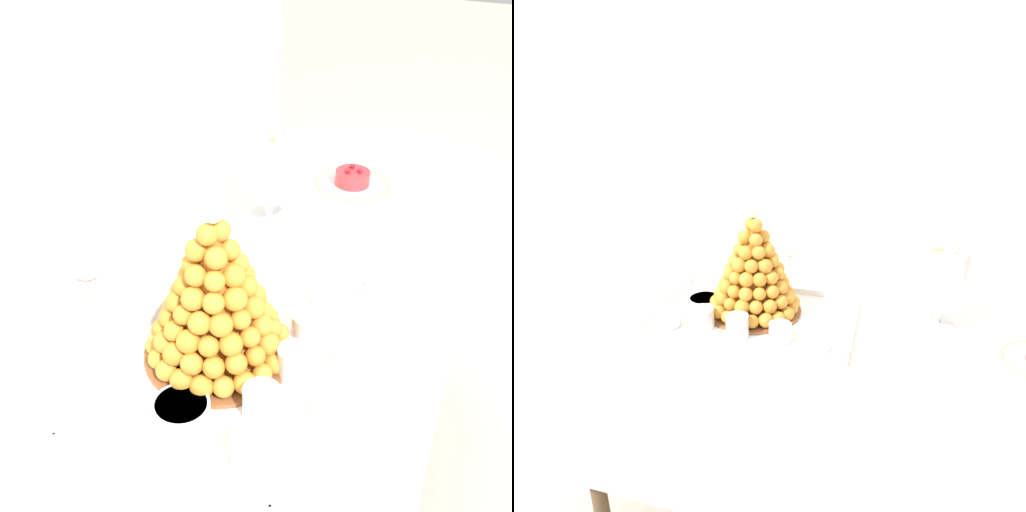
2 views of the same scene
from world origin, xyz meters
TOP-DOWN VIEW (x-y plane):
  - ground_plane at (0.00, 0.00)m, footprint 12.00×12.00m
  - buffet_table at (0.00, 0.00)m, footprint 1.39×0.83m
  - serving_tray at (-0.22, -0.05)m, footprint 0.57×0.37m
  - croquembouche at (-0.22, -0.03)m, footprint 0.27×0.27m
  - dessert_cup_left at (-0.42, -0.17)m, footprint 0.06×0.06m
  - dessert_cup_mid_left at (-0.33, -0.15)m, footprint 0.06×0.06m
  - dessert_cup_centre at (-0.22, -0.17)m, footprint 0.06×0.06m
  - dessert_cup_mid_right at (-0.11, -0.16)m, footprint 0.06×0.06m
  - dessert_cup_right at (-0.01, -0.16)m, footprint 0.05×0.05m
  - creme_brulee_ramekin at (-0.37, -0.03)m, footprint 0.10×0.10m
  - macaron_goblet at (0.28, 0.06)m, footprint 0.12×0.12m
  - fruit_tart_plate at (0.51, -0.08)m, footprint 0.20×0.20m
  - wine_glass at (-0.18, 0.26)m, footprint 0.07×0.07m

SIDE VIEW (x-z plane):
  - ground_plane at x=0.00m, z-range 0.00..0.00m
  - buffet_table at x=0.00m, z-range 0.26..1.00m
  - serving_tray at x=-0.22m, z-range 0.73..0.76m
  - fruit_tart_plate at x=0.51m, z-range 0.72..0.78m
  - creme_brulee_ramekin at x=-0.37m, z-range 0.75..0.78m
  - dessert_cup_mid_right at x=-0.11m, z-range 0.75..0.79m
  - dessert_cup_left at x=-0.42m, z-range 0.75..0.79m
  - dessert_cup_right at x=-0.01m, z-range 0.74..0.80m
  - dessert_cup_mid_left at x=-0.33m, z-range 0.74..0.80m
  - dessert_cup_centre at x=-0.22m, z-range 0.74..0.80m
  - wine_glass at x=-0.18m, z-range 0.77..0.92m
  - croquembouche at x=-0.22m, z-range 0.71..1.03m
  - macaron_goblet at x=0.28m, z-range 0.76..0.99m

